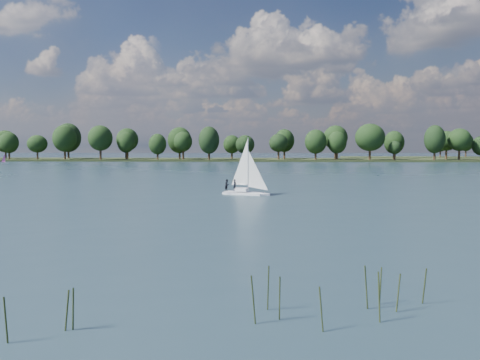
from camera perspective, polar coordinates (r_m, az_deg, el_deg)
name	(u,v)px	position (r m, az deg, el deg)	size (l,w,h in m)	color
ground	(226,173)	(128.08, -1.48, 0.70)	(700.00, 700.00, 0.00)	#233342
far_shore	(246,160)	(239.81, 0.69, 2.10)	(660.00, 40.00, 1.50)	black
sailboat	(244,178)	(72.57, 0.40, 0.20)	(6.35, 4.06, 8.13)	white
dinghy_pink	(5,161)	(219.34, -23.76, 1.88)	(2.64, 2.14, 3.98)	white
treeline	(230,142)	(236.03, -1.02, 4.04)	(562.72, 73.72, 17.74)	black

